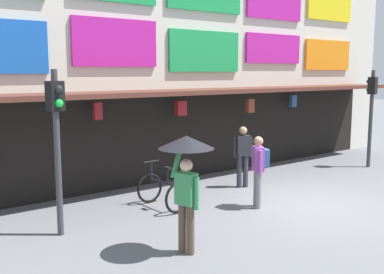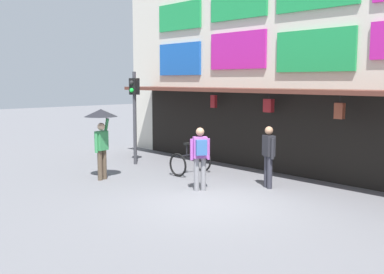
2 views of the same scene
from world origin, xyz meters
TOP-DOWN VIEW (x-y plane):
  - ground_plane at (0.00, 0.00)m, footprint 80.00×80.00m
  - shopfront at (-0.00, 4.57)m, footprint 18.00×2.60m
  - traffic_light_near at (-5.50, 1.54)m, footprint 0.32×0.35m
  - traffic_light_far at (5.08, 1.56)m, footprint 0.33×0.35m
  - bicycle_parked at (-2.93, 1.82)m, footprint 0.78×1.20m
  - pedestrian_with_umbrella at (-4.08, -0.65)m, footprint 0.96×0.96m
  - pedestrian_in_yellow at (-1.13, 0.52)m, footprint 0.47×0.48m
  - pedestrian_in_blue at (-0.13, 2.12)m, footprint 0.49×0.35m

SIDE VIEW (x-z plane):
  - ground_plane at x=0.00m, z-range 0.00..0.00m
  - bicycle_parked at x=-2.93m, z-range -0.13..0.92m
  - pedestrian_in_blue at x=-0.13m, z-range 0.11..1.79m
  - pedestrian_in_yellow at x=-1.13m, z-range 0.14..1.82m
  - pedestrian_with_umbrella at x=-4.08m, z-range 0.60..2.68m
  - traffic_light_near at x=-5.50m, z-range 0.54..3.74m
  - traffic_light_far at x=5.08m, z-range 0.54..3.74m
  - shopfront at x=0.00m, z-range -0.04..7.96m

